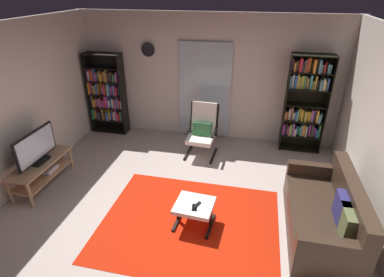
# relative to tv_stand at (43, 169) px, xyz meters

# --- Properties ---
(ground_plane) EXTENTS (7.02, 7.02, 0.00)m
(ground_plane) POSITION_rel_tv_stand_xyz_m (2.35, -0.40, -0.31)
(ground_plane) COLOR #B5A299
(wall_back) EXTENTS (5.60, 0.06, 2.60)m
(wall_back) POSITION_rel_tv_stand_xyz_m (2.35, 2.50, 0.99)
(wall_back) COLOR beige
(wall_back) RESTS_ON ground
(glass_door_panel) EXTENTS (1.10, 0.01, 2.00)m
(glass_door_panel) POSITION_rel_tv_stand_xyz_m (2.30, 2.44, 0.74)
(glass_door_panel) COLOR silver
(area_rug) EXTENTS (2.50, 2.03, 0.01)m
(area_rug) POSITION_rel_tv_stand_xyz_m (2.61, -0.39, -0.30)
(area_rug) COLOR red
(area_rug) RESTS_ON ground
(tv_stand) EXTENTS (0.45, 1.20, 0.46)m
(tv_stand) POSITION_rel_tv_stand_xyz_m (0.00, 0.00, 0.00)
(tv_stand) COLOR tan
(tv_stand) RESTS_ON ground
(television) EXTENTS (0.20, 0.89, 0.54)m
(television) POSITION_rel_tv_stand_xyz_m (0.00, -0.02, 0.41)
(television) COLOR black
(television) RESTS_ON tv_stand
(bookshelf_near_tv) EXTENTS (0.81, 0.30, 1.78)m
(bookshelf_near_tv) POSITION_rel_tv_stand_xyz_m (0.14, 2.22, 0.57)
(bookshelf_near_tv) COLOR black
(bookshelf_near_tv) RESTS_ON ground
(bookshelf_near_sofa) EXTENTS (0.78, 0.30, 1.94)m
(bookshelf_near_sofa) POSITION_rel_tv_stand_xyz_m (4.31, 2.26, 0.73)
(bookshelf_near_sofa) COLOR black
(bookshelf_near_sofa) RESTS_ON ground
(leather_sofa) EXTENTS (0.82, 1.74, 0.83)m
(leather_sofa) POSITION_rel_tv_stand_xyz_m (4.43, -0.17, -0.00)
(leather_sofa) COLOR #35261B
(leather_sofa) RESTS_ON ground
(lounge_armchair) EXTENTS (0.59, 0.67, 1.02)m
(lounge_armchair) POSITION_rel_tv_stand_xyz_m (2.40, 1.66, 0.23)
(lounge_armchair) COLOR black
(lounge_armchair) RESTS_ON ground
(ottoman) EXTENTS (0.55, 0.52, 0.37)m
(ottoman) POSITION_rel_tv_stand_xyz_m (2.68, -0.40, -0.00)
(ottoman) COLOR white
(ottoman) RESTS_ON ground
(tv_remote) EXTENTS (0.09, 0.15, 0.02)m
(tv_remote) POSITION_rel_tv_stand_xyz_m (2.72, -0.42, 0.07)
(tv_remote) COLOR black
(tv_remote) RESTS_ON ottoman
(cell_phone) EXTENTS (0.09, 0.15, 0.01)m
(cell_phone) POSITION_rel_tv_stand_xyz_m (2.70, -0.48, 0.07)
(cell_phone) COLOR black
(cell_phone) RESTS_ON ottoman
(wall_clock) EXTENTS (0.29, 0.03, 0.29)m
(wall_clock) POSITION_rel_tv_stand_xyz_m (1.09, 2.43, 1.54)
(wall_clock) COLOR silver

